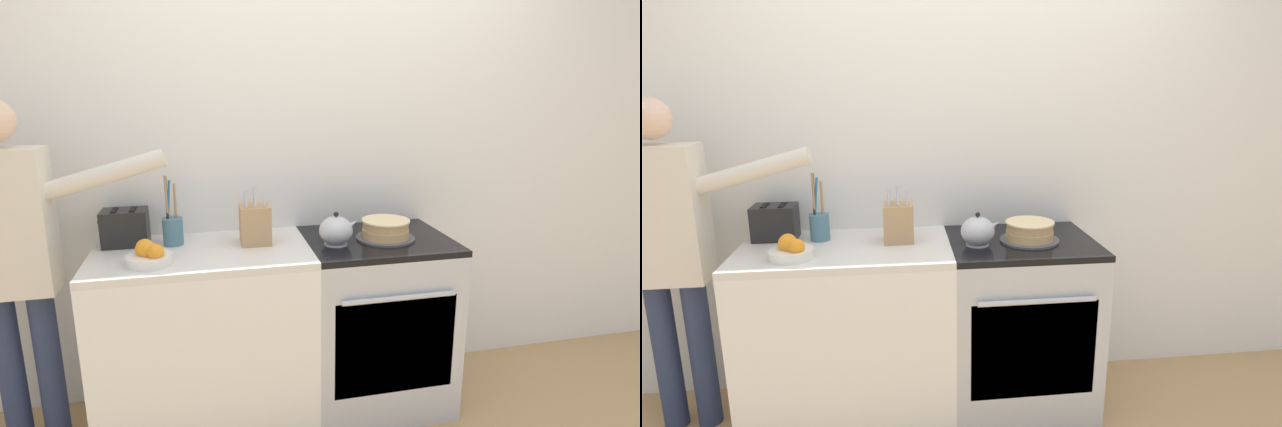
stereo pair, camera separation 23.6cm
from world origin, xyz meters
TOP-DOWN VIEW (x-y plane):
  - wall_back at (0.00, 0.62)m, footprint 8.00×0.04m
  - counter_cabinet at (-0.61, 0.30)m, footprint 1.00×0.60m
  - stove_range at (0.25, 0.30)m, footprint 0.72×0.63m
  - layer_cake at (0.28, 0.27)m, footprint 0.29×0.29m
  - tea_kettle at (0.02, 0.24)m, footprint 0.20×0.16m
  - knife_block at (-0.35, 0.35)m, footprint 0.14×0.15m
  - utensil_crock at (-0.74, 0.42)m, footprint 0.09×0.09m
  - fruit_bowl at (-0.82, 0.16)m, footprint 0.19×0.19m
  - toaster at (-0.96, 0.47)m, footprint 0.22×0.15m
  - person_baker at (-1.39, 0.31)m, footprint 0.92×0.20m

SIDE VIEW (x-z plane):
  - counter_cabinet at x=-0.61m, z-range 0.00..0.90m
  - stove_range at x=0.25m, z-range 0.00..0.90m
  - fruit_bowl at x=-0.82m, z-range 0.89..0.99m
  - layer_cake at x=0.28m, z-range 0.90..0.99m
  - person_baker at x=-1.39m, z-range 0.15..1.74m
  - tea_kettle at x=0.02m, z-range 0.89..1.05m
  - utensil_crock at x=-0.74m, z-range 0.81..1.14m
  - toaster at x=-0.96m, z-range 0.90..1.07m
  - knife_block at x=-0.35m, z-range 0.86..1.13m
  - wall_back at x=0.00m, z-range 0.00..2.60m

